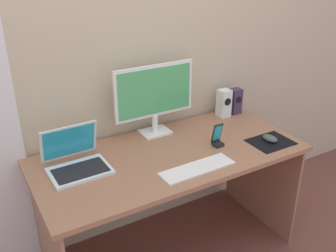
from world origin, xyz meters
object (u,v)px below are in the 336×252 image
(monitor, at_px, (155,95))
(speaker_right, at_px, (236,101))
(mouse, at_px, (270,138))
(laptop, at_px, (76,161))
(speaker_near_monitor, at_px, (224,103))
(keyboard_external, at_px, (197,168))
(phone_in_dock, at_px, (217,138))

(monitor, relative_size, speaker_right, 2.93)
(speaker_right, height_order, mouse, speaker_right)
(monitor, distance_m, laptop, 0.61)
(speaker_near_monitor, relative_size, laptop, 0.61)
(monitor, relative_size, keyboard_external, 1.25)
(speaker_right, relative_size, keyboard_external, 0.43)
(keyboard_external, distance_m, mouse, 0.55)
(keyboard_external, distance_m, phone_in_dock, 0.30)
(monitor, bearing_deg, phone_in_dock, -54.27)
(monitor, relative_size, phone_in_dock, 3.74)
(speaker_near_monitor, distance_m, keyboard_external, 0.73)
(speaker_near_monitor, height_order, keyboard_external, speaker_near_monitor)
(speaker_right, distance_m, keyboard_external, 0.81)
(speaker_near_monitor, relative_size, keyboard_external, 0.46)
(speaker_near_monitor, xyz_separation_m, keyboard_external, (-0.54, -0.49, -0.09))
(speaker_right, distance_m, mouse, 0.46)
(monitor, height_order, speaker_near_monitor, monitor)
(monitor, xyz_separation_m, keyboard_external, (-0.01, -0.49, -0.24))
(monitor, height_order, laptop, monitor)
(mouse, bearing_deg, monitor, 132.83)
(keyboard_external, bearing_deg, monitor, 87.38)
(laptop, xyz_separation_m, mouse, (1.09, -0.28, -0.02))
(mouse, height_order, phone_in_dock, phone_in_dock)
(speaker_near_monitor, bearing_deg, speaker_right, 0.00)
(laptop, relative_size, phone_in_dock, 2.25)
(monitor, xyz_separation_m, mouse, (0.54, -0.45, -0.23))
(keyboard_external, xyz_separation_m, mouse, (0.55, 0.04, 0.02))
(speaker_right, bearing_deg, speaker_near_monitor, -180.00)
(speaker_right, distance_m, speaker_near_monitor, 0.10)
(speaker_near_monitor, bearing_deg, mouse, -89.11)
(mouse, bearing_deg, speaker_near_monitor, 83.54)
(monitor, distance_m, mouse, 0.73)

